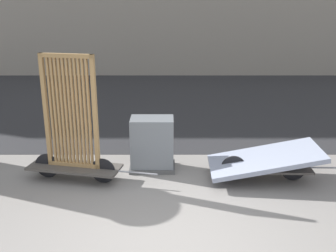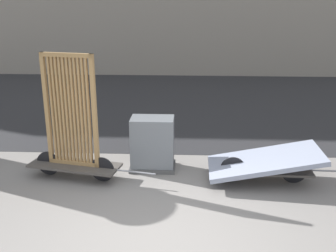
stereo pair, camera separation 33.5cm
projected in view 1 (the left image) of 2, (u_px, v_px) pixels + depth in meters
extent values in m
plane|color=gray|center=(168.00, 248.00, 5.11)|extent=(60.00, 60.00, 0.00)
cube|color=#2D2D30|center=(167.00, 101.00, 12.52)|extent=(56.00, 9.06, 0.01)
cube|color=#4C4742|center=(73.00, 167.00, 6.99)|extent=(1.72, 0.89, 0.04)
cylinder|color=black|center=(102.00, 171.00, 6.89)|extent=(0.45, 0.13, 0.45)
cylinder|color=black|center=(46.00, 166.00, 7.10)|extent=(0.45, 0.13, 0.45)
cylinder|color=gray|center=(137.00, 173.00, 6.76)|extent=(0.69, 0.17, 0.03)
cube|color=#A87F4C|center=(73.00, 164.00, 6.97)|extent=(0.96, 0.27, 0.07)
cube|color=#A87F4C|center=(65.00, 56.00, 6.39)|extent=(0.96, 0.27, 0.07)
cube|color=#A87F4C|center=(45.00, 111.00, 6.77)|extent=(0.08, 0.08, 1.99)
cube|color=#A87F4C|center=(94.00, 114.00, 6.59)|extent=(0.08, 0.08, 1.99)
cube|color=#A87F4C|center=(50.00, 111.00, 6.75)|extent=(0.05, 0.06, 1.92)
cube|color=#A87F4C|center=(54.00, 112.00, 6.73)|extent=(0.05, 0.06, 1.92)
cube|color=#A87F4C|center=(58.00, 112.00, 6.72)|extent=(0.05, 0.06, 1.92)
cube|color=#A87F4C|center=(62.00, 112.00, 6.71)|extent=(0.05, 0.06, 1.92)
cube|color=#A87F4C|center=(65.00, 112.00, 6.69)|extent=(0.05, 0.06, 1.92)
cube|color=#A87F4C|center=(69.00, 112.00, 6.68)|extent=(0.05, 0.06, 1.92)
cube|color=#A87F4C|center=(73.00, 113.00, 6.66)|extent=(0.05, 0.06, 1.92)
cube|color=#A87F4C|center=(77.00, 113.00, 6.65)|extent=(0.05, 0.06, 1.92)
cube|color=#A87F4C|center=(80.00, 113.00, 6.64)|extent=(0.05, 0.06, 1.92)
cube|color=#A87F4C|center=(84.00, 113.00, 6.62)|extent=(0.05, 0.06, 1.92)
cube|color=#A87F4C|center=(88.00, 114.00, 6.61)|extent=(0.05, 0.06, 1.92)
cube|color=#4C4742|center=(262.00, 167.00, 7.00)|extent=(1.66, 0.60, 0.04)
cylinder|color=black|center=(292.00, 168.00, 6.99)|extent=(0.45, 0.05, 0.45)
cylinder|color=black|center=(232.00, 168.00, 7.01)|extent=(0.45, 0.05, 0.45)
cylinder|color=gray|center=(329.00, 168.00, 6.98)|extent=(0.70, 0.05, 0.03)
cube|color=#8C93A8|center=(263.00, 159.00, 6.95)|extent=(1.95, 1.10, 0.47)
cube|color=#4C4C4C|center=(151.00, 167.00, 7.52)|extent=(0.85, 0.57, 0.08)
cube|color=slate|center=(151.00, 144.00, 7.38)|extent=(0.79, 0.51, 1.01)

